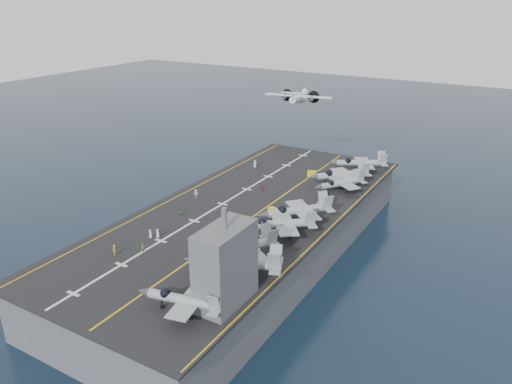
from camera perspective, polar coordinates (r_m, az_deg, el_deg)
The scene contains 29 objects.
ground at distance 108.83m, azimuth -1.08°, elevation -7.05°, with size 500.00×500.00×0.00m, color #142135.
hull at distance 106.52m, azimuth -1.10°, elevation -4.69°, with size 36.00×90.00×10.00m, color #56595E.
flight_deck at distance 104.31m, azimuth -1.12°, elevation -2.13°, with size 38.00×92.00×0.40m, color black.
foul_line at distance 102.81m, azimuth 0.31°, elevation -2.36°, with size 0.35×90.00×0.02m, color gold.
landing_centerline at distance 107.24m, azimuth -3.85°, elevation -1.36°, with size 0.50×90.00×0.02m, color silver.
deck_edge_port at distance 113.39m, azimuth -8.46°, elevation -0.24°, with size 0.25×90.00×0.02m, color gold.
deck_edge_stbd at distance 96.68m, azimuth 8.29°, elevation -4.24°, with size 0.25×90.00×0.02m, color gold.
island_superstructure at distance 71.01m, azimuth -3.54°, elevation -7.38°, with size 5.00×10.00×15.00m, color #56595E, non-canonical shape.
fighter_jet_0 at distance 71.82m, azimuth -8.15°, elevation -12.04°, with size 14.96×11.44×4.67m, color #979EA7, non-canonical shape.
fighter_jet_1 at distance 79.17m, azimuth -2.02°, elevation -7.99°, with size 18.76×15.88×5.53m, color #9FA6B1, non-canonical shape.
fighter_jet_2 at distance 83.41m, azimuth -1.83°, elevation -6.40°, with size 16.90×18.61×5.38m, color #8C929C, non-canonical shape.
fighter_jet_3 at distance 92.18m, azimuth 2.78°, elevation -3.59°, with size 18.01×17.19×5.22m, color #9CA4AD, non-canonical shape.
fighter_jet_4 at distance 97.87m, azimuth 4.91°, elevation -2.02°, with size 18.16×18.54×5.41m, color #8B949A, non-canonical shape.
fighter_jet_6 at distance 114.25m, azimuth 9.76°, elevation 1.06°, with size 14.57×15.64×4.52m, color #8D969D, non-canonical shape.
fighter_jet_7 at distance 118.76m, azimuth 9.80°, elevation 2.05°, with size 17.79×17.81×5.24m, color #A0AAB1, non-canonical shape.
fighter_jet_8 at distance 128.25m, azimuth 11.90°, elevation 3.34°, with size 17.59×15.84×5.09m, color #8E969C, non-canonical shape.
tow_cart_a at distance 86.44m, azimuth -5.21°, elevation -7.00°, with size 2.17×1.74×1.13m, color gold, non-canonical shape.
tow_cart_b at distance 102.26m, azimuth 1.97°, elevation -2.16°, with size 2.30×1.86×1.20m, color gold, non-canonical shape.
tow_cart_c at distance 123.87m, azimuth 6.39°, elevation 2.10°, with size 2.49×2.02×1.29m, color #D3C814, non-canonical shape.
crew_0 at distance 93.99m, azimuth -11.98°, elevation -4.72°, with size 1.24×1.03×1.77m, color silver.
crew_1 at distance 89.62m, azimuth -15.90°, elevation -6.40°, with size 1.40×1.41×1.99m, color yellow.
crew_2 at distance 102.33m, azimuth -8.48°, elevation -2.26°, with size 1.05×1.15×1.60m, color #247C25.
crew_3 at distance 111.05m, azimuth -6.88°, elevation -0.17°, with size 1.25×1.13×1.73m, color silver.
crew_4 at distance 113.60m, azimuth 0.74°, elevation 0.48°, with size 1.17×1.11×1.62m, color #A7232C.
crew_5 at distance 129.24m, azimuth -0.11°, elevation 3.25°, with size 1.25×1.44×2.02m, color silver.
crew_6 at distance 89.20m, azimuth -12.79°, elevation -6.30°, with size 1.08×1.26×1.77m, color #288E2C.
crew_7 at distance 87.33m, azimuth -7.45°, elevation -6.45°, with size 1.47×1.27×2.06m, color #B21919.
transport_plane at distance 149.11m, azimuth 4.85°, elevation 10.46°, with size 22.05×16.98×4.70m, color silver, non-canonical shape.
crew_8 at distance 93.94m, azimuth -11.18°, elevation -4.67°, with size 1.24×1.03×1.77m, color silver.
Camera 1 is at (50.19, -81.11, 52.42)m, focal length 35.00 mm.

